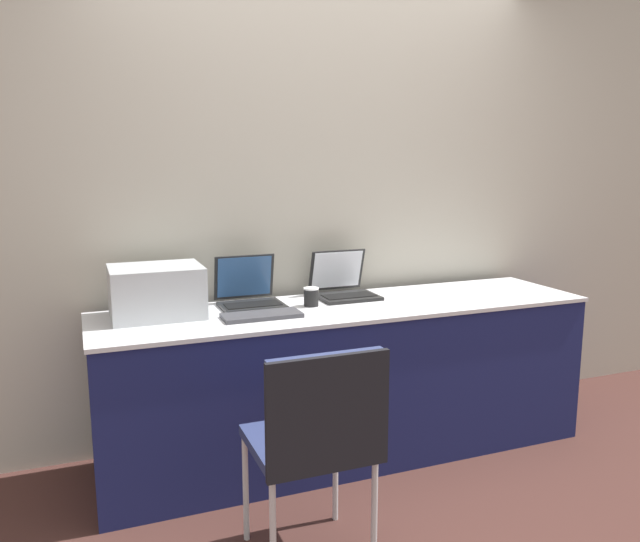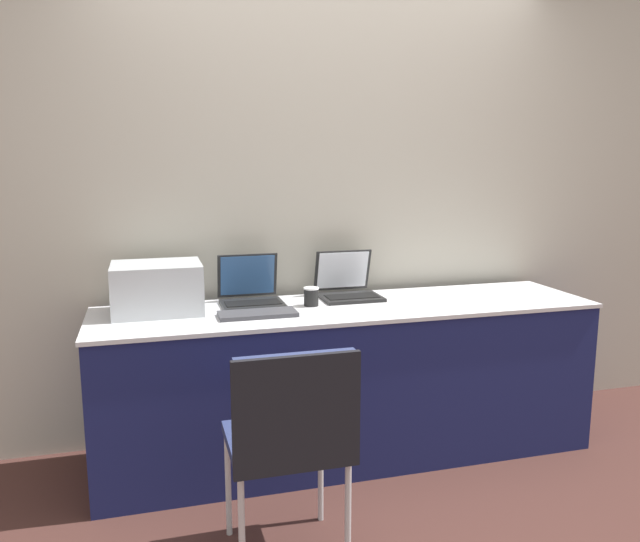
% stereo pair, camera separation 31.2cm
% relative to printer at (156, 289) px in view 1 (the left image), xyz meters
% --- Properties ---
extents(ground_plane, '(14.00, 14.00, 0.00)m').
position_rel_printer_xyz_m(ground_plane, '(0.93, -0.43, -0.93)').
color(ground_plane, '#472823').
extents(wall_back, '(8.00, 0.05, 2.60)m').
position_rel_printer_xyz_m(wall_back, '(0.93, 0.31, 0.37)').
color(wall_back, '#B7B2A3').
rests_on(wall_back, ground_plane).
extents(table, '(2.54, 0.64, 0.80)m').
position_rel_printer_xyz_m(table, '(0.93, -0.11, -0.53)').
color(table, '#191E51').
rests_on(table, ground_plane).
extents(printer, '(0.42, 0.33, 0.24)m').
position_rel_printer_xyz_m(printer, '(0.00, 0.00, 0.00)').
color(printer, '#B2B7BC').
rests_on(printer, table).
extents(laptop_left, '(0.31, 0.29, 0.25)m').
position_rel_printer_xyz_m(laptop_left, '(0.46, 0.06, -0.08)').
color(laptop_left, black).
rests_on(laptop_left, table).
extents(laptop_right, '(0.31, 0.31, 0.24)m').
position_rel_printer_xyz_m(laptop_right, '(0.99, 0.08, -0.08)').
color(laptop_right, black).
rests_on(laptop_right, table).
extents(external_keyboard, '(0.37, 0.16, 0.02)m').
position_rel_printer_xyz_m(external_keyboard, '(0.45, -0.20, -0.12)').
color(external_keyboard, '#3D3D42').
rests_on(external_keyboard, table).
extents(coffee_cup, '(0.08, 0.08, 0.09)m').
position_rel_printer_xyz_m(coffee_cup, '(0.75, -0.07, -0.08)').
color(coffee_cup, black).
rests_on(coffee_cup, table).
extents(chair, '(0.45, 0.43, 0.88)m').
position_rel_printer_xyz_m(chair, '(0.43, -0.98, -0.36)').
color(chair, navy).
rests_on(chair, ground_plane).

